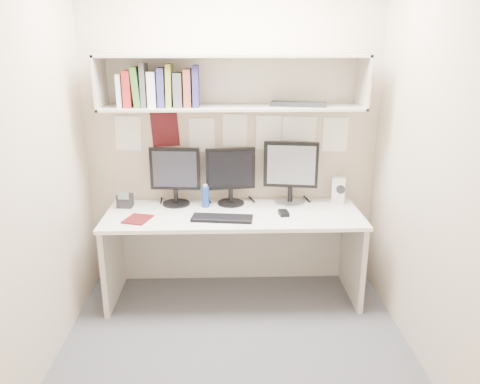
{
  "coord_description": "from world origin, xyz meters",
  "views": [
    {
      "loc": [
        -0.06,
        -2.81,
        1.98
      ],
      "look_at": [
        0.04,
        0.35,
        0.99
      ],
      "focal_mm": 35.0,
      "sensor_mm": 36.0,
      "label": 1
    }
  ],
  "objects_px": {
    "monitor_center": "(231,174)",
    "maroon_notebook": "(138,219)",
    "monitor_left": "(175,174)",
    "speaker": "(339,190)",
    "monitor_right": "(291,171)",
    "desk": "(234,255)",
    "keyboard": "(222,218)",
    "desk_phone": "(125,201)"
  },
  "relations": [
    {
      "from": "keyboard",
      "to": "maroon_notebook",
      "type": "distance_m",
      "value": 0.64
    },
    {
      "from": "monitor_left",
      "to": "maroon_notebook",
      "type": "bearing_deg",
      "value": -120.47
    },
    {
      "from": "monitor_right",
      "to": "keyboard",
      "type": "height_order",
      "value": "monitor_right"
    },
    {
      "from": "monitor_right",
      "to": "maroon_notebook",
      "type": "height_order",
      "value": "monitor_right"
    },
    {
      "from": "monitor_left",
      "to": "monitor_right",
      "type": "relative_size",
      "value": 0.92
    },
    {
      "from": "desk",
      "to": "monitor_center",
      "type": "height_order",
      "value": "monitor_center"
    },
    {
      "from": "maroon_notebook",
      "to": "keyboard",
      "type": "bearing_deg",
      "value": 15.86
    },
    {
      "from": "desk",
      "to": "monitor_left",
      "type": "bearing_deg",
      "value": 154.94
    },
    {
      "from": "monitor_left",
      "to": "speaker",
      "type": "relative_size",
      "value": 2.24
    },
    {
      "from": "desk",
      "to": "monitor_center",
      "type": "xyz_separation_m",
      "value": [
        -0.02,
        0.22,
        0.62
      ]
    },
    {
      "from": "monitor_center",
      "to": "speaker",
      "type": "distance_m",
      "value": 0.91
    },
    {
      "from": "monitor_center",
      "to": "keyboard",
      "type": "xyz_separation_m",
      "value": [
        -0.07,
        -0.38,
        -0.24
      ]
    },
    {
      "from": "keyboard",
      "to": "speaker",
      "type": "xyz_separation_m",
      "value": [
        0.97,
        0.39,
        0.1
      ]
    },
    {
      "from": "desk_phone",
      "to": "monitor_center",
      "type": "bearing_deg",
      "value": 8.83
    },
    {
      "from": "monitor_left",
      "to": "desk_phone",
      "type": "relative_size",
      "value": 3.36
    },
    {
      "from": "desk",
      "to": "maroon_notebook",
      "type": "xyz_separation_m",
      "value": [
        -0.72,
        -0.14,
        0.37
      ]
    },
    {
      "from": "maroon_notebook",
      "to": "speaker",
      "type": "bearing_deg",
      "value": 30.22
    },
    {
      "from": "desk_phone",
      "to": "maroon_notebook",
      "type": "bearing_deg",
      "value": -58.4
    },
    {
      "from": "monitor_left",
      "to": "keyboard",
      "type": "distance_m",
      "value": 0.59
    },
    {
      "from": "desk",
      "to": "speaker",
      "type": "xyz_separation_m",
      "value": [
        0.88,
        0.23,
        0.47
      ]
    },
    {
      "from": "monitor_left",
      "to": "speaker",
      "type": "height_order",
      "value": "monitor_left"
    },
    {
      "from": "monitor_right",
      "to": "keyboard",
      "type": "relative_size",
      "value": 1.13
    },
    {
      "from": "monitor_center",
      "to": "maroon_notebook",
      "type": "relative_size",
      "value": 2.22
    },
    {
      "from": "monitor_left",
      "to": "monitor_center",
      "type": "height_order",
      "value": "monitor_left"
    },
    {
      "from": "maroon_notebook",
      "to": "monitor_right",
      "type": "bearing_deg",
      "value": 33.95
    },
    {
      "from": "speaker",
      "to": "desk_phone",
      "type": "distance_m",
      "value": 1.76
    },
    {
      "from": "desk",
      "to": "monitor_center",
      "type": "relative_size",
      "value": 4.27
    },
    {
      "from": "monitor_center",
      "to": "desk_phone",
      "type": "height_order",
      "value": "monitor_center"
    },
    {
      "from": "monitor_center",
      "to": "speaker",
      "type": "height_order",
      "value": "monitor_center"
    },
    {
      "from": "monitor_left",
      "to": "monitor_right",
      "type": "distance_m",
      "value": 0.94
    },
    {
      "from": "desk",
      "to": "keyboard",
      "type": "distance_m",
      "value": 0.42
    },
    {
      "from": "monitor_left",
      "to": "monitor_right",
      "type": "height_order",
      "value": "monitor_right"
    },
    {
      "from": "monitor_right",
      "to": "maroon_notebook",
      "type": "distance_m",
      "value": 1.28
    },
    {
      "from": "speaker",
      "to": "monitor_left",
      "type": "bearing_deg",
      "value": -159.15
    },
    {
      "from": "keyboard",
      "to": "desk_phone",
      "type": "distance_m",
      "value": 0.85
    },
    {
      "from": "speaker",
      "to": "maroon_notebook",
      "type": "distance_m",
      "value": 1.65
    },
    {
      "from": "monitor_left",
      "to": "maroon_notebook",
      "type": "xyz_separation_m",
      "value": [
        -0.25,
        -0.36,
        -0.25
      ]
    },
    {
      "from": "monitor_right",
      "to": "speaker",
      "type": "bearing_deg",
      "value": 10.97
    },
    {
      "from": "keyboard",
      "to": "speaker",
      "type": "bearing_deg",
      "value": 29.04
    },
    {
      "from": "monitor_right",
      "to": "desk_phone",
      "type": "xyz_separation_m",
      "value": [
        -1.35,
        -0.06,
        -0.22
      ]
    },
    {
      "from": "monitor_center",
      "to": "monitor_right",
      "type": "bearing_deg",
      "value": -7.86
    },
    {
      "from": "monitor_center",
      "to": "speaker",
      "type": "xyz_separation_m",
      "value": [
        0.9,
        0.01,
        -0.15
      ]
    }
  ]
}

